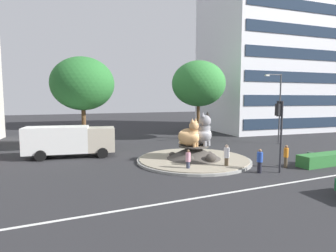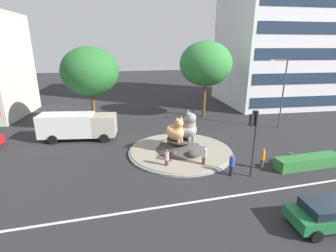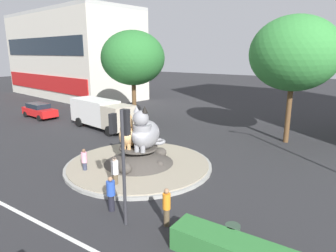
{
  "view_description": "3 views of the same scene",
  "coord_description": "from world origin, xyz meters",
  "px_view_note": "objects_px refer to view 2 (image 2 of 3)",
  "views": [
    {
      "loc": [
        -10.59,
        -19.26,
        5.03
      ],
      "look_at": [
        -1.87,
        0.94,
        2.88
      ],
      "focal_mm": 29.09,
      "sensor_mm": 36.0,
      "label": 1
    },
    {
      "loc": [
        -6.09,
        -19.75,
        9.09
      ],
      "look_at": [
        -0.95,
        0.74,
        2.33
      ],
      "focal_mm": 26.55,
      "sensor_mm": 36.0,
      "label": 2
    },
    {
      "loc": [
        11.47,
        -13.85,
        7.09
      ],
      "look_at": [
        0.54,
        2.55,
        2.21
      ],
      "focal_mm": 31.88,
      "sensor_mm": 36.0,
      "label": 3
    }
  ],
  "objects_px": {
    "delivery_box_truck": "(78,125)",
    "pedestrian_white_shirt": "(204,156)",
    "pedestrian_pink_shirt": "(167,159)",
    "pedestrian_orange_shirt": "(262,158)",
    "traffic_light_mast": "(254,130)",
    "cat_statue_grey": "(187,127)",
    "hatchback_near_shophouse": "(328,214)",
    "streetlight_arm": "(282,89)",
    "pedestrian_blue_shirt": "(232,165)",
    "office_tower": "(291,20)",
    "second_tree_near_tower": "(206,64)",
    "cat_statue_calico": "(176,131)",
    "litter_bin": "(291,159)",
    "broadleaf_tree_behind_island": "(90,71)"
  },
  "relations": [
    {
      "from": "delivery_box_truck",
      "to": "pedestrian_white_shirt",
      "type": "bearing_deg",
      "value": -31.45
    },
    {
      "from": "pedestrian_pink_shirt",
      "to": "pedestrian_orange_shirt",
      "type": "bearing_deg",
      "value": -96.8
    },
    {
      "from": "traffic_light_mast",
      "to": "pedestrian_orange_shirt",
      "type": "relative_size",
      "value": 2.91
    },
    {
      "from": "cat_statue_grey",
      "to": "hatchback_near_shophouse",
      "type": "distance_m",
      "value": 11.94
    },
    {
      "from": "traffic_light_mast",
      "to": "pedestrian_orange_shirt",
      "type": "height_order",
      "value": "traffic_light_mast"
    },
    {
      "from": "traffic_light_mast",
      "to": "streetlight_arm",
      "type": "distance_m",
      "value": 13.29
    },
    {
      "from": "pedestrian_orange_shirt",
      "to": "pedestrian_blue_shirt",
      "type": "height_order",
      "value": "pedestrian_orange_shirt"
    },
    {
      "from": "office_tower",
      "to": "pedestrian_orange_shirt",
      "type": "height_order",
      "value": "office_tower"
    },
    {
      "from": "cat_statue_grey",
      "to": "second_tree_near_tower",
      "type": "xyz_separation_m",
      "value": [
        5.95,
        10.86,
        4.66
      ]
    },
    {
      "from": "cat_statue_calico",
      "to": "delivery_box_truck",
      "type": "bearing_deg",
      "value": -147.88
    },
    {
      "from": "pedestrian_white_shirt",
      "to": "pedestrian_orange_shirt",
      "type": "bearing_deg",
      "value": -1.15
    },
    {
      "from": "traffic_light_mast",
      "to": "hatchback_near_shophouse",
      "type": "relative_size",
      "value": 1.18
    },
    {
      "from": "cat_statue_grey",
      "to": "pedestrian_white_shirt",
      "type": "xyz_separation_m",
      "value": [
        0.38,
        -3.11,
        -1.38
      ]
    },
    {
      "from": "traffic_light_mast",
      "to": "streetlight_arm",
      "type": "xyz_separation_m",
      "value": [
        9.35,
        9.4,
        0.91
      ]
    },
    {
      "from": "litter_bin",
      "to": "cat_statue_grey",
      "type": "bearing_deg",
      "value": 149.82
    },
    {
      "from": "second_tree_near_tower",
      "to": "delivery_box_truck",
      "type": "xyz_separation_m",
      "value": [
        -15.69,
        -5.11,
        -5.46
      ]
    },
    {
      "from": "office_tower",
      "to": "delivery_box_truck",
      "type": "relative_size",
      "value": 3.36
    },
    {
      "from": "pedestrian_pink_shirt",
      "to": "delivery_box_truck",
      "type": "bearing_deg",
      "value": 48.45
    },
    {
      "from": "streetlight_arm",
      "to": "delivery_box_truck",
      "type": "xyz_separation_m",
      "value": [
        -22.14,
        1.68,
        -3.0
      ]
    },
    {
      "from": "delivery_box_truck",
      "to": "litter_bin",
      "type": "relative_size",
      "value": 8.63
    },
    {
      "from": "cat_statue_calico",
      "to": "pedestrian_pink_shirt",
      "type": "bearing_deg",
      "value": -53.31
    },
    {
      "from": "pedestrian_blue_shirt",
      "to": "litter_bin",
      "type": "relative_size",
      "value": 1.86
    },
    {
      "from": "cat_statue_calico",
      "to": "cat_statue_grey",
      "type": "relative_size",
      "value": 0.87
    },
    {
      "from": "litter_bin",
      "to": "hatchback_near_shophouse",
      "type": "bearing_deg",
      "value": -116.47
    },
    {
      "from": "traffic_light_mast",
      "to": "cat_statue_grey",
      "type": "bearing_deg",
      "value": 24.78
    },
    {
      "from": "broadleaf_tree_behind_island",
      "to": "pedestrian_white_shirt",
      "type": "distance_m",
      "value": 15.69
    },
    {
      "from": "second_tree_near_tower",
      "to": "pedestrian_blue_shirt",
      "type": "bearing_deg",
      "value": -104.66
    },
    {
      "from": "broadleaf_tree_behind_island",
      "to": "second_tree_near_tower",
      "type": "relative_size",
      "value": 0.93
    },
    {
      "from": "streetlight_arm",
      "to": "hatchback_near_shophouse",
      "type": "height_order",
      "value": "streetlight_arm"
    },
    {
      "from": "office_tower",
      "to": "pedestrian_white_shirt",
      "type": "relative_size",
      "value": 14.56
    },
    {
      "from": "litter_bin",
      "to": "pedestrian_pink_shirt",
      "type": "bearing_deg",
      "value": 170.49
    },
    {
      "from": "cat_statue_grey",
      "to": "streetlight_arm",
      "type": "height_order",
      "value": "streetlight_arm"
    },
    {
      "from": "cat_statue_calico",
      "to": "streetlight_arm",
      "type": "bearing_deg",
      "value": 84.18
    },
    {
      "from": "second_tree_near_tower",
      "to": "pedestrian_pink_shirt",
      "type": "bearing_deg",
      "value": -122.09
    },
    {
      "from": "cat_statue_grey",
      "to": "streetlight_arm",
      "type": "distance_m",
      "value": 13.24
    },
    {
      "from": "broadleaf_tree_behind_island",
      "to": "streetlight_arm",
      "type": "height_order",
      "value": "broadleaf_tree_behind_island"
    },
    {
      "from": "pedestrian_pink_shirt",
      "to": "streetlight_arm",
      "type": "bearing_deg",
      "value": -57.92
    },
    {
      "from": "pedestrian_pink_shirt",
      "to": "delivery_box_truck",
      "type": "height_order",
      "value": "delivery_box_truck"
    },
    {
      "from": "traffic_light_mast",
      "to": "pedestrian_blue_shirt",
      "type": "distance_m",
      "value": 3.03
    },
    {
      "from": "delivery_box_truck",
      "to": "broadleaf_tree_behind_island",
      "type": "bearing_deg",
      "value": 72.96
    },
    {
      "from": "traffic_light_mast",
      "to": "office_tower",
      "type": "relative_size",
      "value": 0.19
    },
    {
      "from": "traffic_light_mast",
      "to": "broadleaf_tree_behind_island",
      "type": "xyz_separation_m",
      "value": [
        -11.27,
        14.1,
        2.93
      ]
    },
    {
      "from": "cat_statue_grey",
      "to": "streetlight_arm",
      "type": "xyz_separation_m",
      "value": [
        12.4,
        4.07,
        2.2
      ]
    },
    {
      "from": "hatchback_near_shophouse",
      "to": "pedestrian_pink_shirt",
      "type": "bearing_deg",
      "value": 134.22
    },
    {
      "from": "office_tower",
      "to": "litter_bin",
      "type": "relative_size",
      "value": 29.05
    },
    {
      "from": "streetlight_arm",
      "to": "litter_bin",
      "type": "xyz_separation_m",
      "value": [
        -4.96,
        -8.4,
        -4.08
      ]
    },
    {
      "from": "pedestrian_white_shirt",
      "to": "hatchback_near_shophouse",
      "type": "relative_size",
      "value": 0.43
    },
    {
      "from": "traffic_light_mast",
      "to": "pedestrian_blue_shirt",
      "type": "bearing_deg",
      "value": 65.6
    },
    {
      "from": "second_tree_near_tower",
      "to": "pedestrian_white_shirt",
      "type": "xyz_separation_m",
      "value": [
        -5.57,
        -13.97,
        -6.04
      ]
    },
    {
      "from": "pedestrian_blue_shirt",
      "to": "pedestrian_pink_shirt",
      "type": "bearing_deg",
      "value": 105.71
    }
  ]
}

